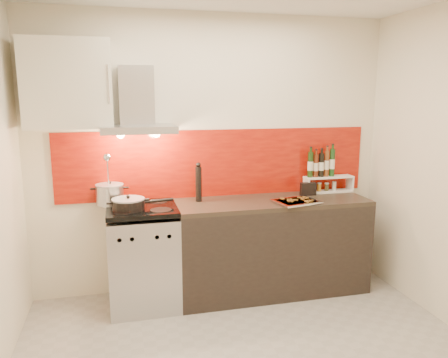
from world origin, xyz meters
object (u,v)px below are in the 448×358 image
object	(u,v)px
range_stove	(144,258)
saute_pan	(129,204)
pepper_mill	(198,183)
baking_tray	(296,201)
counter	(271,246)
stock_pot	(110,194)

from	to	relation	value
range_stove	saute_pan	size ratio (longest dim) A/B	1.73
pepper_mill	baking_tray	distance (m)	0.90
counter	baking_tray	xyz separation A→B (m)	(0.17, -0.17, 0.47)
stock_pot	pepper_mill	xyz separation A→B (m)	(0.79, -0.06, 0.08)
stock_pot	saute_pan	distance (m)	0.29
counter	pepper_mill	bearing A→B (deg)	171.21
stock_pot	counter	bearing A→B (deg)	-6.30
range_stove	stock_pot	size ratio (longest dim) A/B	3.72
stock_pot	saute_pan	size ratio (longest dim) A/B	0.46
pepper_mill	saute_pan	bearing A→B (deg)	-163.94
pepper_mill	counter	bearing A→B (deg)	-8.79
stock_pot	pepper_mill	bearing A→B (deg)	-4.13
pepper_mill	baking_tray	bearing A→B (deg)	-17.74
counter	stock_pot	size ratio (longest dim) A/B	7.36
range_stove	stock_pot	xyz separation A→B (m)	(-0.27, 0.17, 0.56)
saute_pan	baking_tray	world-z (taller)	saute_pan
saute_pan	pepper_mill	distance (m)	0.66
stock_pot	pepper_mill	distance (m)	0.79
stock_pot	saute_pan	xyz separation A→B (m)	(0.16, -0.24, -0.04)
counter	saute_pan	size ratio (longest dim) A/B	3.41
counter	stock_pot	xyz separation A→B (m)	(-1.47, 0.16, 0.55)
baking_tray	stock_pot	bearing A→B (deg)	168.66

